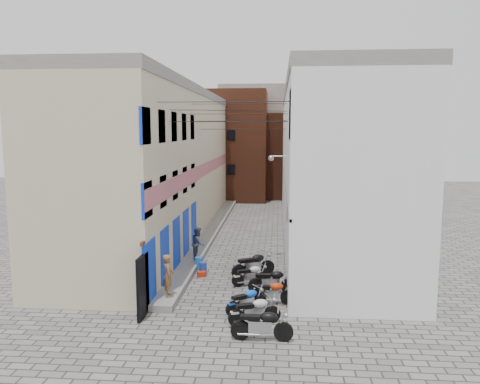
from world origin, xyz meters
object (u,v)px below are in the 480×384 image
(motorcycle_a, at_px, (262,323))
(red_crate, at_px, (202,274))
(person_a, at_px, (168,275))
(water_jug_near, at_px, (203,268))
(motorcycle_c, at_px, (247,299))
(motorcycle_e, at_px, (272,280))
(motorcycle_d, at_px, (271,291))
(motorcycle_f, at_px, (251,274))
(person_b, at_px, (198,243))
(motorcycle_g, at_px, (253,264))
(motorcycle_b, at_px, (255,309))
(water_jug_far, at_px, (199,263))

(motorcycle_a, height_order, red_crate, motorcycle_a)
(person_a, relative_size, water_jug_near, 3.00)
(motorcycle_c, distance_m, red_crate, 4.58)
(motorcycle_e, height_order, person_a, person_a)
(water_jug_near, xyz_separation_m, red_crate, (0.00, -0.42, -0.15))
(motorcycle_a, relative_size, person_a, 1.21)
(motorcycle_d, distance_m, water_jug_near, 4.70)
(water_jug_near, bearing_deg, motorcycle_a, -66.14)
(motorcycle_f, distance_m, person_b, 3.99)
(motorcycle_e, distance_m, person_b, 5.24)
(motorcycle_d, height_order, person_b, person_b)
(person_a, height_order, red_crate, person_a)
(motorcycle_d, distance_m, motorcycle_e, 1.21)
(person_b, xyz_separation_m, water_jug_near, (0.47, -1.48, -0.77))
(motorcycle_a, height_order, person_a, person_a)
(motorcycle_f, bearing_deg, motorcycle_a, -17.41)
(motorcycle_e, bearing_deg, motorcycle_g, -161.55)
(person_b, bearing_deg, water_jug_near, -165.88)
(motorcycle_f, relative_size, person_a, 1.05)
(motorcycle_d, relative_size, motorcycle_e, 0.92)
(motorcycle_e, distance_m, person_a, 4.13)
(motorcycle_c, relative_size, water_jug_near, 3.15)
(motorcycle_a, bearing_deg, motorcycle_g, -173.54)
(person_b, bearing_deg, motorcycle_f, -139.88)
(motorcycle_b, relative_size, motorcycle_f, 1.08)
(motorcycle_a, height_order, motorcycle_d, motorcycle_a)
(motorcycle_f, xyz_separation_m, water_jug_near, (-2.25, 1.39, -0.22))
(motorcycle_a, relative_size, water_jug_far, 3.40)
(motorcycle_a, xyz_separation_m, motorcycle_f, (-0.64, 5.15, -0.07))
(motorcycle_d, bearing_deg, motorcycle_f, -159.47)
(motorcycle_d, height_order, water_jug_far, motorcycle_d)
(motorcycle_a, xyz_separation_m, person_b, (-3.36, 8.02, 0.47))
(motorcycle_c, relative_size, water_jug_far, 2.96)
(motorcycle_b, distance_m, motorcycle_f, 4.01)
(motorcycle_g, bearing_deg, water_jug_near, -128.81)
(motorcycle_d, height_order, person_a, person_a)
(motorcycle_b, bearing_deg, motorcycle_g, 162.88)
(motorcycle_a, xyz_separation_m, water_jug_near, (-2.89, 6.54, -0.29))
(motorcycle_c, relative_size, person_a, 1.05)
(motorcycle_b, distance_m, water_jug_near, 5.98)
(motorcycle_d, relative_size, person_a, 1.09)
(motorcycle_b, height_order, motorcycle_e, motorcycle_e)
(motorcycle_g, bearing_deg, motorcycle_a, -26.63)
(person_b, bearing_deg, motorcycle_g, -125.79)
(person_a, xyz_separation_m, red_crate, (0.73, 3.21, -0.94))
(water_jug_near, bearing_deg, motorcycle_e, -36.00)
(motorcycle_b, bearing_deg, motorcycle_f, 164.47)
(red_crate, bearing_deg, motorcycle_b, -62.28)
(person_b, distance_m, water_jug_far, 1.12)
(motorcycle_g, distance_m, person_b, 3.30)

